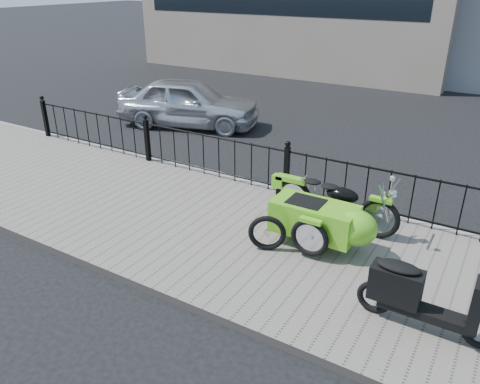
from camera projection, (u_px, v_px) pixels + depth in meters
The scene contains 8 objects.
ground at pixel (253, 227), 8.18m from camera, with size 120.00×120.00×0.00m, color black.
sidewalk at pixel (238, 236), 7.76m from camera, with size 30.00×3.80×0.12m, color gray.
curb at pixel (289, 194), 9.27m from camera, with size 30.00×0.10×0.12m, color gray.
iron_fence at pixel (287, 171), 8.94m from camera, with size 14.11×0.11×1.08m.
motorcycle_sidecar at pixel (328, 217), 7.23m from camera, with size 2.28×1.48×0.98m.
scooter at pixel (418, 296), 5.51m from camera, with size 1.67×0.49×1.13m.
spare_tire at pixel (267, 233), 7.14m from camera, with size 0.59×0.59×0.08m, color black.
sedan_car at pixel (189, 102), 13.39m from camera, with size 1.63×4.04×1.38m, color silver.
Camera 1 is at (3.52, -6.24, 3.99)m, focal length 35.00 mm.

